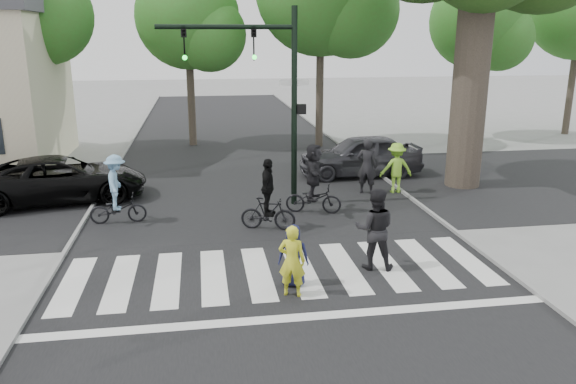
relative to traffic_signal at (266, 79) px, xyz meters
The scene contains 19 objects.
ground 7.33m from the traffic_signal, 93.27° to the right, with size 120.00×120.00×0.00m, color gray.
road_stem 4.09m from the traffic_signal, 106.46° to the right, with size 10.00×70.00×0.01m, color black.
road_cross 4.31m from the traffic_signal, 101.11° to the left, with size 70.00×10.00×0.01m, color black.
curb_left 6.74m from the traffic_signal, 167.50° to the right, with size 0.10×70.00×0.10m, color gray.
curb_right 6.19m from the traffic_signal, 14.31° to the right, with size 0.10×70.00×0.10m, color gray.
crosswalk 6.78m from the traffic_signal, 93.66° to the right, with size 10.00×3.85×0.01m.
traffic_signal is the anchor object (origin of this frame).
bg_tree_2 10.80m from the traffic_signal, 101.45° to the left, with size 5.04×4.80×8.40m.
bg_tree_4 15.58m from the traffic_signal, 39.88° to the left, with size 4.83×4.60×8.15m.
pedestrian_woman 7.16m from the traffic_signal, 92.55° to the right, with size 0.55×0.36×1.52m, color yellow.
pedestrian_child 6.77m from the traffic_signal, 91.72° to the right, with size 0.66×0.43×1.35m, color #161940.
pedestrian_adult 6.34m from the traffic_signal, 71.35° to the right, with size 0.92×0.72×1.89m, color black.
cyclist_left 5.46m from the traffic_signal, 166.34° to the right, with size 1.58×1.04×1.98m.
cyclist_mid 3.86m from the traffic_signal, 96.57° to the right, with size 1.58×1.00×1.99m.
cyclist_right 3.37m from the traffic_signal, 38.85° to the right, with size 1.76×1.63×2.11m.
car_suv 7.35m from the traffic_signal, 167.07° to the left, with size 2.42×5.26×1.46m, color black.
car_grey 6.01m from the traffic_signal, 39.84° to the left, with size 1.86×4.62×1.57m, color #35343A.
bystander_hivis 5.47m from the traffic_signal, 10.04° to the left, with size 1.10×0.63×1.71m, color #8BCF33.
bystander_dark 4.64m from the traffic_signal, 13.49° to the left, with size 0.68×0.45×1.87m, color black.
Camera 1 is at (-1.67, -10.64, 5.16)m, focal length 35.00 mm.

